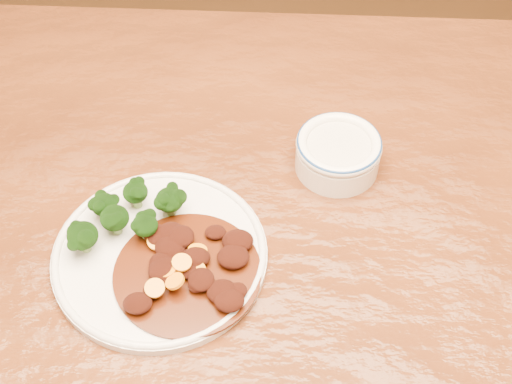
{
  "coord_description": "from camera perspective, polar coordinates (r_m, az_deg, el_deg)",
  "views": [
    {
      "loc": [
        -0.07,
        -0.47,
        1.42
      ],
      "look_at": [
        -0.05,
        0.07,
        0.77
      ],
      "focal_mm": 50.0,
      "sensor_mm": 36.0,
      "label": 1
    }
  ],
  "objects": [
    {
      "name": "dining_table",
      "position": [
        0.89,
        3.26,
        -7.61
      ],
      "size": [
        1.57,
        1.02,
        0.75
      ],
      "rotation": [
        0.0,
        0.0,
        -0.09
      ],
      "color": "#5D2B10",
      "rests_on": "ground"
    },
    {
      "name": "dip_bowl",
      "position": [
        0.89,
        6.58,
        3.19
      ],
      "size": [
        0.11,
        0.11,
        0.05
      ],
      "rotation": [
        0.0,
        0.0,
        0.25
      ],
      "color": "white",
      "rests_on": "dining_table"
    },
    {
      "name": "mince_stew",
      "position": [
        0.79,
        -5.39,
        -5.76
      ],
      "size": [
        0.16,
        0.16,
        0.03
      ],
      "color": "#411607",
      "rests_on": "dinner_plate"
    },
    {
      "name": "dinner_plate",
      "position": [
        0.82,
        -7.7,
        -4.97
      ],
      "size": [
        0.24,
        0.24,
        0.02
      ],
      "rotation": [
        0.0,
        0.0,
        -0.19
      ],
      "color": "silver",
      "rests_on": "dining_table"
    },
    {
      "name": "broccoli_florets",
      "position": [
        0.82,
        -10.56,
        -1.77
      ],
      "size": [
        0.13,
        0.09,
        0.04
      ],
      "color": "#7A9E51",
      "rests_on": "dinner_plate"
    }
  ]
}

